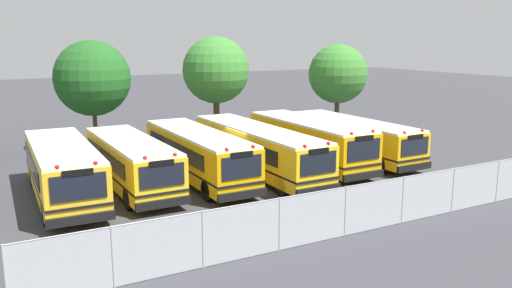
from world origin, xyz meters
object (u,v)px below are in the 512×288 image
(school_bus_0, at_px, (63,169))
(school_bus_4, at_px, (309,141))
(tree_1, at_px, (92,78))
(tree_2, at_px, (215,70))
(school_bus_2, at_px, (198,154))
(school_bus_3, at_px, (257,148))
(tree_3, at_px, (339,74))
(school_bus_5, at_px, (353,137))
(school_bus_1, at_px, (131,162))

(school_bus_0, relative_size, school_bus_4, 0.99)
(tree_1, xyz_separation_m, tree_2, (9.02, 0.73, 0.24))
(school_bus_2, distance_m, school_bus_3, 3.34)
(tree_3, bearing_deg, school_bus_0, -156.88)
(school_bus_5, bearing_deg, tree_1, -37.36)
(school_bus_4, distance_m, tree_1, 14.65)
(school_bus_5, relative_size, tree_1, 1.42)
(school_bus_5, bearing_deg, school_bus_0, -0.09)
(school_bus_4, bearing_deg, school_bus_5, -175.88)
(school_bus_0, xyz_separation_m, tree_1, (3.60, 10.17, 3.34))
(school_bus_0, bearing_deg, tree_1, -107.81)
(tree_2, bearing_deg, tree_1, -175.40)
(school_bus_3, bearing_deg, tree_3, -142.93)
(school_bus_3, bearing_deg, tree_2, -103.43)
(school_bus_4, height_order, tree_2, tree_2)
(school_bus_3, relative_size, tree_2, 1.56)
(tree_1, bearing_deg, school_bus_5, -36.71)
(school_bus_3, height_order, school_bus_4, school_bus_4)
(school_bus_4, distance_m, school_bus_5, 3.48)
(school_bus_4, distance_m, tree_2, 11.57)
(tree_3, bearing_deg, school_bus_5, -122.82)
(school_bus_1, height_order, school_bus_4, school_bus_4)
(tree_1, relative_size, tree_3, 1.05)
(school_bus_2, height_order, school_bus_4, school_bus_4)
(tree_3, bearing_deg, school_bus_3, -142.61)
(school_bus_0, distance_m, tree_1, 11.29)
(school_bus_2, height_order, school_bus_5, school_bus_2)
(tree_1, xyz_separation_m, tree_3, (19.73, -0.21, -0.31))
(school_bus_2, bearing_deg, school_bus_1, -1.39)
(school_bus_1, relative_size, tree_2, 1.25)
(school_bus_2, xyz_separation_m, tree_3, (16.62, 9.86, 3.04))
(school_bus_1, height_order, school_bus_5, school_bus_1)
(school_bus_0, bearing_deg, tree_2, -137.51)
(school_bus_3, relative_size, school_bus_5, 1.13)
(school_bus_0, height_order, tree_1, tree_1)
(school_bus_2, xyz_separation_m, tree_1, (-3.11, 10.06, 3.35))
(tree_1, bearing_deg, school_bus_0, -109.52)
(school_bus_4, bearing_deg, school_bus_2, -1.45)
(school_bus_3, distance_m, tree_2, 11.94)
(school_bus_4, xyz_separation_m, tree_3, (9.78, 10.04, 2.99))
(school_bus_3, xyz_separation_m, school_bus_4, (3.50, 0.12, 0.05))
(tree_3, bearing_deg, school_bus_4, -134.27)
(school_bus_0, bearing_deg, school_bus_3, -179.40)
(school_bus_3, xyz_separation_m, school_bus_5, (6.97, 0.36, -0.08))
(school_bus_0, relative_size, school_bus_5, 0.95)
(tree_2, relative_size, tree_3, 1.09)
(school_bus_1, bearing_deg, school_bus_0, 2.85)
(school_bus_2, distance_m, tree_3, 19.56)
(school_bus_0, xyz_separation_m, school_bus_4, (13.55, -0.08, 0.04))
(school_bus_2, relative_size, tree_2, 1.36)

